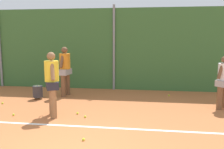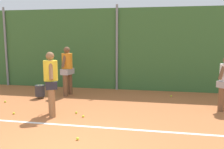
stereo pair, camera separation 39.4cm
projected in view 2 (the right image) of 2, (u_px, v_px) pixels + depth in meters
The scene contains 15 objects.
ground_plane at pixel (90, 122), 6.77m from camera, with size 28.32×28.32×0.00m, color #B76638.
hedge_fence_backdrop at pixel (118, 49), 10.82m from camera, with size 18.41×0.25×3.51m, color #386633.
fence_post_left at pixel (6, 47), 11.63m from camera, with size 0.10×0.10×3.65m, color gray.
fence_post_center at pixel (117, 48), 10.64m from camera, with size 0.10×0.10×3.65m, color gray.
court_baseline_paint at pixel (86, 126), 6.40m from camera, with size 13.45×0.10×0.01m, color white.
player_foreground_near at pixel (51, 80), 7.17m from camera, with size 0.54×0.75×1.88m.
player_backcourt_far at pixel (67, 68), 9.70m from camera, with size 0.41×0.80×1.92m.
ball_hopper at pixel (40, 91), 9.32m from camera, with size 0.36×0.36×0.51m.
tennis_ball_1 at pixel (14, 113), 7.41m from camera, with size 0.07×0.07×0.07m, color #CCDB33.
tennis_ball_3 at pixel (83, 116), 7.13m from camera, with size 0.07×0.07×0.07m, color #CCDB33.
tennis_ball_5 at pixel (76, 113), 7.47m from camera, with size 0.07×0.07×0.07m, color #CCDB33.
tennis_ball_6 at pixel (77, 139), 5.55m from camera, with size 0.07×0.07×0.07m, color #CCDB33.
tennis_ball_7 at pixel (171, 96), 9.55m from camera, with size 0.07×0.07×0.07m, color #CCDB33.
tennis_ball_8 at pixel (43, 90), 10.59m from camera, with size 0.07×0.07×0.07m, color #CCDB33.
tennis_ball_9 at pixel (5, 102), 8.73m from camera, with size 0.07×0.07×0.07m, color #CCDB33.
Camera 2 is at (1.81, -4.42, 2.30)m, focal length 39.66 mm.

